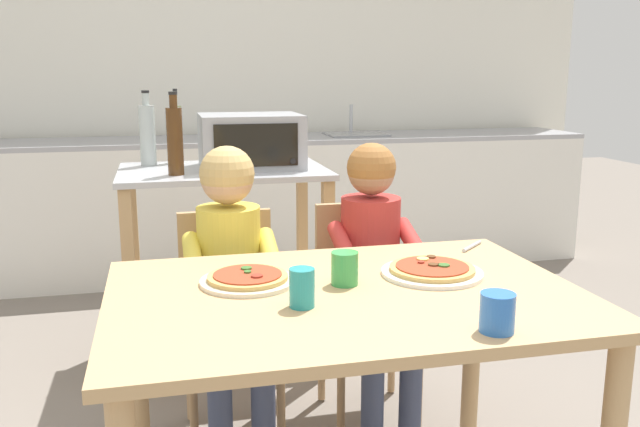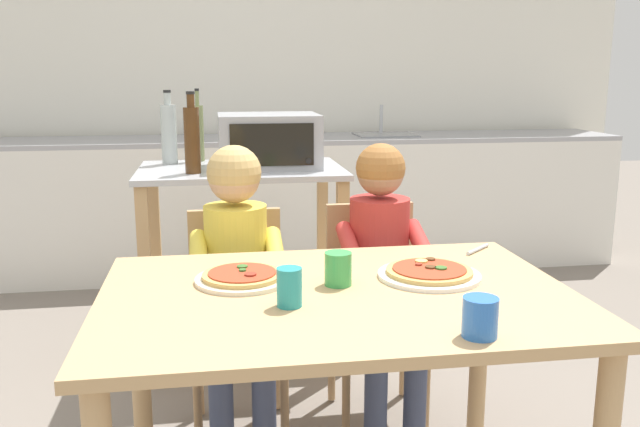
{
  "view_description": "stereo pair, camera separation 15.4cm",
  "coord_description": "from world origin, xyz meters",
  "px_view_note": "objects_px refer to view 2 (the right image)",
  "views": [
    {
      "loc": [
        -0.47,
        -1.65,
        1.33
      ],
      "look_at": [
        0.0,
        0.3,
        0.9
      ],
      "focal_mm": 37.79,
      "sensor_mm": 36.0,
      "label": 1
    },
    {
      "loc": [
        -0.32,
        -1.68,
        1.33
      ],
      "look_at": [
        0.0,
        0.3,
        0.9
      ],
      "focal_mm": 37.79,
      "sensor_mm": 36.0,
      "label": 2
    }
  ],
  "objects_px": {
    "bottle_squat_spirits": "(192,138)",
    "dining_chair_left": "(237,305)",
    "kitchen_island_cart": "(243,232)",
    "dining_table": "(338,329)",
    "dining_chair_right": "(374,294)",
    "drinking_cup_green": "(338,269)",
    "drinking_cup_teal": "(289,287)",
    "bottle_clear_vinegar": "(198,132)",
    "child_in_yellow_shirt": "(237,262)",
    "child_in_red_shirt": "(383,256)",
    "bottle_slim_sauce": "(169,133)",
    "serving_spoon": "(478,249)",
    "drinking_cup_blue": "(480,317)",
    "pizza_plate_cream": "(242,277)",
    "pizza_plate_white": "(429,273)",
    "toaster_oven": "(269,141)"
  },
  "relations": [
    {
      "from": "bottle_squat_spirits",
      "to": "dining_chair_left",
      "type": "relative_size",
      "value": 0.43
    },
    {
      "from": "kitchen_island_cart",
      "to": "dining_chair_left",
      "type": "xyz_separation_m",
      "value": [
        -0.05,
        -0.66,
        -0.11
      ]
    },
    {
      "from": "dining_table",
      "to": "dining_chair_right",
      "type": "xyz_separation_m",
      "value": [
        0.28,
        0.73,
        -0.16
      ]
    },
    {
      "from": "drinking_cup_green",
      "to": "drinking_cup_teal",
      "type": "height_order",
      "value": "drinking_cup_teal"
    },
    {
      "from": "bottle_clear_vinegar",
      "to": "child_in_yellow_shirt",
      "type": "xyz_separation_m",
      "value": [
        0.14,
        -1.04,
        -0.36
      ]
    },
    {
      "from": "child_in_red_shirt",
      "to": "drinking_cup_green",
      "type": "xyz_separation_m",
      "value": [
        -0.27,
        -0.55,
        0.13
      ]
    },
    {
      "from": "dining_table",
      "to": "drinking_cup_teal",
      "type": "xyz_separation_m",
      "value": [
        -0.14,
        -0.09,
        0.15
      ]
    },
    {
      "from": "bottle_slim_sauce",
      "to": "serving_spoon",
      "type": "relative_size",
      "value": 2.44
    },
    {
      "from": "bottle_squat_spirits",
      "to": "drinking_cup_blue",
      "type": "height_order",
      "value": "bottle_squat_spirits"
    },
    {
      "from": "bottle_slim_sauce",
      "to": "dining_table",
      "type": "xyz_separation_m",
      "value": [
        0.52,
        -1.53,
        -0.4
      ]
    },
    {
      "from": "pizza_plate_cream",
      "to": "bottle_squat_spirits",
      "type": "bearing_deg",
      "value": 98.11
    },
    {
      "from": "bottle_slim_sauce",
      "to": "serving_spoon",
      "type": "bearing_deg",
      "value": -48.98
    },
    {
      "from": "child_in_yellow_shirt",
      "to": "serving_spoon",
      "type": "relative_size",
      "value": 7.55
    },
    {
      "from": "pizza_plate_white",
      "to": "drinking_cup_teal",
      "type": "bearing_deg",
      "value": -157.4
    },
    {
      "from": "child_in_yellow_shirt",
      "to": "child_in_red_shirt",
      "type": "bearing_deg",
      "value": 3.67
    },
    {
      "from": "child_in_yellow_shirt",
      "to": "pizza_plate_white",
      "type": "relative_size",
      "value": 3.62
    },
    {
      "from": "bottle_squat_spirits",
      "to": "drinking_cup_blue",
      "type": "xyz_separation_m",
      "value": [
        0.66,
        -1.57,
        -0.25
      ]
    },
    {
      "from": "toaster_oven",
      "to": "drinking_cup_teal",
      "type": "distance_m",
      "value": 1.47
    },
    {
      "from": "child_in_yellow_shirt",
      "to": "pizza_plate_white",
      "type": "bearing_deg",
      "value": -42.84
    },
    {
      "from": "toaster_oven",
      "to": "drinking_cup_green",
      "type": "distance_m",
      "value": 1.33
    },
    {
      "from": "bottle_clear_vinegar",
      "to": "drinking_cup_teal",
      "type": "height_order",
      "value": "bottle_clear_vinegar"
    },
    {
      "from": "child_in_yellow_shirt",
      "to": "serving_spoon",
      "type": "distance_m",
      "value": 0.81
    },
    {
      "from": "dining_chair_left",
      "to": "pizza_plate_cream",
      "type": "distance_m",
      "value": 0.63
    },
    {
      "from": "bottle_clear_vinegar",
      "to": "pizza_plate_white",
      "type": "xyz_separation_m",
      "value": [
        0.66,
        -1.53,
        -0.27
      ]
    },
    {
      "from": "bottle_slim_sauce",
      "to": "drinking_cup_blue",
      "type": "bearing_deg",
      "value": -67.78
    },
    {
      "from": "bottle_squat_spirits",
      "to": "child_in_yellow_shirt",
      "type": "distance_m",
      "value": 0.76
    },
    {
      "from": "bottle_slim_sauce",
      "to": "drinking_cup_green",
      "type": "distance_m",
      "value": 1.59
    },
    {
      "from": "child_in_yellow_shirt",
      "to": "dining_chair_right",
      "type": "bearing_deg",
      "value": 16.34
    },
    {
      "from": "dining_chair_left",
      "to": "dining_table",
      "type": "bearing_deg",
      "value": -70.35
    },
    {
      "from": "dining_table",
      "to": "dining_chair_right",
      "type": "distance_m",
      "value": 0.8
    },
    {
      "from": "bottle_slim_sauce",
      "to": "dining_chair_left",
      "type": "distance_m",
      "value": 1.05
    },
    {
      "from": "drinking_cup_teal",
      "to": "child_in_yellow_shirt",
      "type": "bearing_deg",
      "value": 99.19
    },
    {
      "from": "pizza_plate_cream",
      "to": "pizza_plate_white",
      "type": "xyz_separation_m",
      "value": [
        0.53,
        -0.04,
        0.0
      ]
    },
    {
      "from": "bottle_squat_spirits",
      "to": "dining_chair_left",
      "type": "bearing_deg",
      "value": -73.58
    },
    {
      "from": "drinking_cup_teal",
      "to": "drinking_cup_blue",
      "type": "bearing_deg",
      "value": -33.6
    },
    {
      "from": "dining_table",
      "to": "serving_spoon",
      "type": "distance_m",
      "value": 0.63
    },
    {
      "from": "dining_chair_left",
      "to": "bottle_clear_vinegar",
      "type": "bearing_deg",
      "value": 98.42
    },
    {
      "from": "bottle_squat_spirits",
      "to": "drinking_cup_blue",
      "type": "distance_m",
      "value": 1.72
    },
    {
      "from": "dining_chair_left",
      "to": "dining_chair_right",
      "type": "height_order",
      "value": "same"
    },
    {
      "from": "toaster_oven",
      "to": "bottle_slim_sauce",
      "type": "relative_size",
      "value": 1.31
    },
    {
      "from": "pizza_plate_white",
      "to": "serving_spoon",
      "type": "relative_size",
      "value": 2.09
    },
    {
      "from": "toaster_oven",
      "to": "dining_table",
      "type": "height_order",
      "value": "toaster_oven"
    },
    {
      "from": "kitchen_island_cart",
      "to": "bottle_squat_spirits",
      "type": "relative_size",
      "value": 2.65
    },
    {
      "from": "bottle_clear_vinegar",
      "to": "pizza_plate_cream",
      "type": "distance_m",
      "value": 1.51
    },
    {
      "from": "child_in_red_shirt",
      "to": "pizza_plate_white",
      "type": "distance_m",
      "value": 0.53
    },
    {
      "from": "toaster_oven",
      "to": "drinking_cup_green",
      "type": "bearing_deg",
      "value": -86.6
    },
    {
      "from": "kitchen_island_cart",
      "to": "bottle_slim_sauce",
      "type": "relative_size",
      "value": 2.67
    },
    {
      "from": "drinking_cup_green",
      "to": "dining_chair_left",
      "type": "bearing_deg",
      "value": 112.16
    },
    {
      "from": "toaster_oven",
      "to": "pizza_plate_white",
      "type": "xyz_separation_m",
      "value": [
        0.35,
        -1.28,
        -0.25
      ]
    },
    {
      "from": "drinking_cup_teal",
      "to": "drinking_cup_green",
      "type": "bearing_deg",
      "value": 44.39
    }
  ]
}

